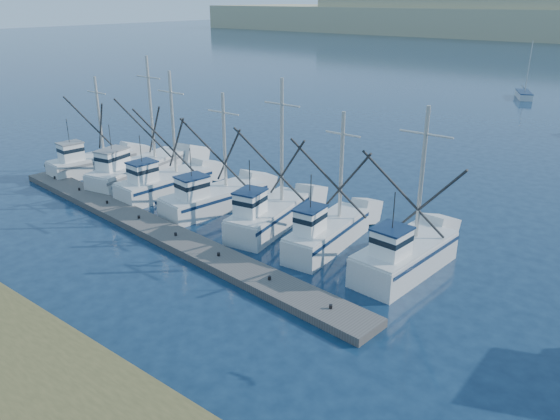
# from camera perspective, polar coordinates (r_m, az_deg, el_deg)

# --- Properties ---
(ground) EXTENTS (500.00, 500.00, 0.00)m
(ground) POSITION_cam_1_polar(r_m,az_deg,el_deg) (25.53, -8.10, -11.92)
(ground) COLOR #0C1F37
(ground) RESTS_ON ground
(floating_dock) EXTENTS (32.89, 5.24, 0.44)m
(floating_dock) POSITION_cam_1_polar(r_m,az_deg,el_deg) (35.28, -12.74, -2.03)
(floating_dock) COLOR #57524E
(floating_dock) RESTS_ON ground
(trawler_fleet) EXTENTS (31.85, 9.78, 9.69)m
(trawler_fleet) POSITION_cam_1_polar(r_m,az_deg,el_deg) (38.11, -7.16, 1.35)
(trawler_fleet) COLOR silver
(trawler_fleet) RESTS_ON ground
(sailboat_far) EXTENTS (3.76, 5.73, 8.10)m
(sailboat_far) POSITION_cam_1_polar(r_m,az_deg,el_deg) (89.08, 24.11, 10.93)
(sailboat_far) COLOR silver
(sailboat_far) RESTS_ON ground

